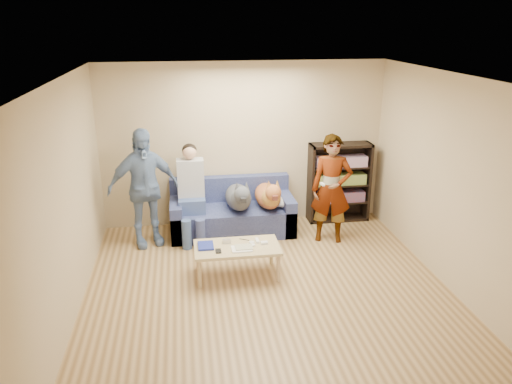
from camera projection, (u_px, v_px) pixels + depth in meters
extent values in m
plane|color=olive|center=(271.00, 298.00, 6.02)|extent=(5.00, 5.00, 0.00)
plane|color=white|center=(273.00, 80.00, 5.17)|extent=(5.00, 5.00, 0.00)
plane|color=tan|center=(244.00, 145.00, 7.93)|extent=(4.50, 0.00, 4.50)
plane|color=tan|center=(340.00, 326.00, 3.26)|extent=(4.50, 0.00, 4.50)
plane|color=tan|center=(63.00, 208.00, 5.28)|extent=(0.00, 5.00, 5.00)
plane|color=tan|center=(458.00, 188.00, 5.91)|extent=(0.00, 5.00, 5.00)
ellipsoid|color=silver|center=(283.00, 202.00, 7.76)|extent=(0.41, 0.35, 0.14)
imported|color=gray|center=(331.00, 189.00, 7.36)|extent=(0.68, 0.53, 1.63)
imported|color=#7693BD|center=(143.00, 188.00, 7.21)|extent=(1.11, 0.73, 1.76)
cube|color=white|center=(322.00, 184.00, 7.10)|extent=(0.05, 0.11, 0.03)
cube|color=navy|center=(206.00, 246.00, 6.42)|extent=(0.20, 0.26, 0.03)
cube|color=white|center=(242.00, 249.00, 6.34)|extent=(0.26, 0.20, 0.02)
cube|color=#B5B391|center=(244.00, 247.00, 6.36)|extent=(0.22, 0.17, 0.01)
cube|color=#B3B3B8|center=(227.00, 241.00, 6.52)|extent=(0.11, 0.06, 0.05)
cube|color=white|center=(257.00, 241.00, 6.56)|extent=(0.04, 0.13, 0.03)
cube|color=white|center=(264.00, 243.00, 6.50)|extent=(0.09, 0.06, 0.03)
cylinder|color=white|center=(253.00, 245.00, 6.44)|extent=(0.07, 0.07, 0.02)
cylinder|color=silver|center=(252.00, 243.00, 6.51)|extent=(0.07, 0.07, 0.02)
cylinder|color=orange|center=(237.00, 251.00, 6.28)|extent=(0.13, 0.06, 0.01)
cylinder|color=black|center=(244.00, 240.00, 6.62)|extent=(0.13, 0.08, 0.01)
cube|color=black|center=(218.00, 251.00, 6.28)|extent=(0.07, 0.12, 0.02)
cube|color=#515B93|center=(232.00, 220.00, 7.83)|extent=(1.90, 0.85, 0.42)
cube|color=#515B93|center=(230.00, 188.00, 8.01)|extent=(1.90, 0.18, 0.40)
cube|color=#515B93|center=(177.00, 218.00, 7.69)|extent=(0.18, 0.85, 0.58)
cube|color=#515B93|center=(286.00, 212.00, 7.93)|extent=(0.18, 0.85, 0.58)
cube|color=#435293|center=(192.00, 204.00, 7.57)|extent=(0.40, 0.38, 0.22)
cylinder|color=#435F94|center=(187.00, 235.00, 7.26)|extent=(0.14, 0.14, 0.47)
cylinder|color=#414F90|center=(201.00, 234.00, 7.29)|extent=(0.14, 0.14, 0.47)
cube|color=#ADADB2|center=(191.00, 178.00, 7.53)|extent=(0.40, 0.24, 0.58)
sphere|color=tan|center=(189.00, 152.00, 7.40)|extent=(0.21, 0.21, 0.21)
ellipsoid|color=black|center=(189.00, 150.00, 7.42)|extent=(0.22, 0.22, 0.19)
ellipsoid|color=#4D4D57|center=(238.00, 197.00, 7.70)|extent=(0.39, 0.82, 0.34)
sphere|color=#50545B|center=(241.00, 199.00, 7.37)|extent=(0.30, 0.30, 0.30)
sphere|color=#50535B|center=(242.00, 195.00, 7.16)|extent=(0.24, 0.24, 0.24)
cube|color=black|center=(243.00, 200.00, 7.06)|extent=(0.08, 0.11, 0.07)
cone|color=#46484F|center=(237.00, 186.00, 7.13)|extent=(0.08, 0.08, 0.11)
cone|color=#4D5057|center=(247.00, 185.00, 7.15)|extent=(0.08, 0.08, 0.11)
cylinder|color=#45474F|center=(235.00, 190.00, 8.11)|extent=(0.05, 0.27, 0.16)
ellipsoid|color=#A65C32|center=(268.00, 196.00, 7.76)|extent=(0.39, 0.81, 0.34)
sphere|color=#C88B3D|center=(271.00, 197.00, 7.46)|extent=(0.29, 0.29, 0.29)
sphere|color=#C16C3B|center=(273.00, 193.00, 7.26)|extent=(0.24, 0.24, 0.24)
cube|color=#57281E|center=(275.00, 197.00, 7.16)|extent=(0.07, 0.11, 0.07)
cone|color=#BA7A39|center=(269.00, 184.00, 7.23)|extent=(0.07, 0.07, 0.11)
cone|color=#B27636|center=(277.00, 184.00, 7.25)|extent=(0.07, 0.07, 0.11)
cylinder|color=#A86133|center=(264.00, 190.00, 8.14)|extent=(0.04, 0.26, 0.15)
cube|color=tan|center=(237.00, 248.00, 6.44)|extent=(1.10, 0.60, 0.04)
cylinder|color=tan|center=(200.00, 274.00, 6.21)|extent=(0.05, 0.05, 0.38)
cylinder|color=tan|center=(278.00, 268.00, 6.35)|extent=(0.05, 0.05, 0.38)
cylinder|color=tan|center=(198.00, 256.00, 6.67)|extent=(0.05, 0.05, 0.38)
cylinder|color=#CBB87D|center=(271.00, 251.00, 6.81)|extent=(0.05, 0.05, 0.38)
cube|color=black|center=(311.00, 184.00, 8.13)|extent=(0.04, 0.34, 1.30)
cube|color=black|center=(367.00, 181.00, 8.26)|extent=(0.04, 0.34, 1.30)
cube|color=black|center=(341.00, 145.00, 7.99)|extent=(1.00, 0.34, 0.04)
cube|color=black|center=(337.00, 218.00, 8.40)|extent=(1.00, 0.34, 0.04)
cube|color=black|center=(336.00, 179.00, 8.34)|extent=(1.00, 0.02, 1.30)
cube|color=black|center=(338.00, 201.00, 8.30)|extent=(0.94, 0.32, 0.03)
cube|color=black|center=(339.00, 184.00, 8.20)|extent=(0.94, 0.32, 0.02)
cube|color=black|center=(340.00, 167.00, 8.11)|extent=(0.94, 0.32, 0.02)
cube|color=#B23333|center=(339.00, 196.00, 8.25)|extent=(0.84, 0.24, 0.17)
cube|color=gold|center=(340.00, 179.00, 8.15)|extent=(0.84, 0.24, 0.17)
cube|color=#994C99|center=(341.00, 161.00, 8.05)|extent=(0.84, 0.24, 0.17)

